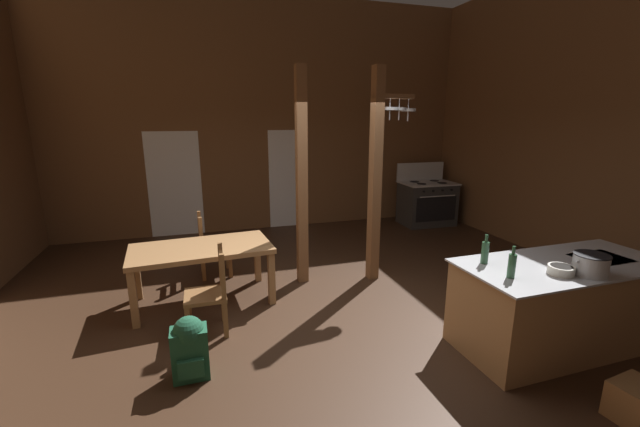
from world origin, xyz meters
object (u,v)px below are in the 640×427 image
Objects in this scene: step_stool at (635,399)px; backpack at (190,346)px; stockpot_on_counter at (591,265)px; kitchen_island at (559,304)px; stove_range at (427,202)px; ladderback_chair_near_window at (210,293)px; ladderback_chair_by_post at (211,246)px; bottle_tall_on_counter at (485,252)px; bottle_short_on_counter at (512,265)px; dining_table at (202,253)px; mixing_bowl_on_counter at (561,270)px.

backpack is at bearing 154.59° from step_stool.
step_stool is 1.12m from stockpot_on_counter.
kitchen_island is 3.68m from backpack.
stove_range reaches higher than step_stool.
ladderback_chair_near_window is at bearing 158.59° from kitchen_island.
bottle_tall_on_counter is (2.54, -2.75, 0.56)m from ladderback_chair_by_post.
backpack is (-4.95, -4.01, -0.17)m from stove_range.
ladderback_chair_near_window is 1.59× the size of backpack.
stove_range is 4.41× the size of bottle_short_on_counter.
kitchen_island is at bearing -21.41° from ladderback_chair_near_window.
step_stool is at bearing -69.00° from bottle_tall_on_counter.
ladderback_chair_by_post is (-3.02, 4.00, 0.27)m from step_stool.
bottle_short_on_counter is (-0.50, 0.88, 0.84)m from step_stool.
step_stool is 4.47m from dining_table.
bottle_tall_on_counter is 0.37m from bottle_short_on_counter.
bottle_short_on_counter is at bearing -92.79° from bottle_tall_on_counter.
bottle_short_on_counter is (-0.02, -0.37, 0.00)m from bottle_tall_on_counter.
ladderback_chair_by_post is at bearing 128.93° from bottle_short_on_counter.
bottle_short_on_counter reaches higher than dining_table.
stove_range is 4.92m from ladderback_chair_by_post.
stockpot_on_counter is at bearing -13.54° from backpack.
bottle_short_on_counter is at bearing 171.90° from mixing_bowl_on_counter.
bottle_tall_on_counter reaches higher than ladderback_chair_by_post.
backpack is 2.01× the size of bottle_tall_on_counter.
stockpot_on_counter is at bearing 70.73° from step_stool.
dining_table reaches higher than step_stool.
stockpot_on_counter reaches higher than backpack.
step_stool is 3.67m from backpack.
kitchen_island is at bearing -8.81° from backpack.
mixing_bowl_on_counter is at bearing -13.06° from backpack.
stove_range is at bearing 73.70° from step_stool.
stockpot_on_counter is (-1.38, -4.87, 0.51)m from stove_range.
bottle_short_on_counter reaches higher than kitchen_island.
stove_range is at bearing 39.02° from backpack.
stove_range reaches higher than dining_table.
stove_range is 5.73m from ladderback_chair_near_window.
stove_range is 5.39m from dining_table.
stove_range is at bearing 64.04° from bottle_tall_on_counter.
bottle_tall_on_counter is at bearing 163.45° from kitchen_island.
dining_table is at bearing 145.01° from bottle_tall_on_counter.
stove_range reaches higher than stockpot_on_counter.
dining_table is (-4.79, -2.46, 0.17)m from stove_range.
ladderback_chair_near_window reaches higher than kitchen_island.
stockpot_on_counter is 1.25× the size of bottle_short_on_counter.
mixing_bowl_on_counter is (0.01, 0.80, 0.76)m from step_stool.
stockpot_on_counter is at bearing -26.01° from ladderback_chair_near_window.
bottle_tall_on_counter reaches higher than step_stool.
backpack is 3.73m from stockpot_on_counter.
bottle_tall_on_counter is at bearing 143.91° from stockpot_on_counter.
stove_range is at bearing 65.66° from bottle_short_on_counter.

